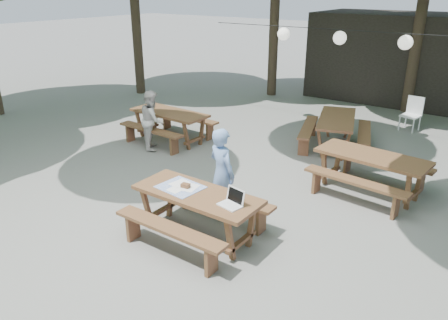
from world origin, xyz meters
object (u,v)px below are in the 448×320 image
object	(u,v)px
main_picnic_table	(198,214)
plastic_chair	(410,121)
woman	(222,173)
second_person	(153,120)
picnic_table_nw	(170,126)

from	to	relation	value
main_picnic_table	plastic_chair	distance (m)	7.59
main_picnic_table	woman	bearing A→B (deg)	96.06
main_picnic_table	second_person	xyz separation A→B (m)	(-3.33, 2.48, 0.31)
second_person	plastic_chair	world-z (taller)	second_person
woman	picnic_table_nw	bearing A→B (deg)	-18.01
main_picnic_table	second_person	size ratio (longest dim) A/B	1.43
second_person	plastic_chair	bearing A→B (deg)	-83.15
woman	plastic_chair	world-z (taller)	woman
second_person	woman	bearing A→B (deg)	-158.22
main_picnic_table	woman	distance (m)	0.85
second_person	picnic_table_nw	bearing A→B (deg)	-36.20
picnic_table_nw	woman	bearing A→B (deg)	-33.65
main_picnic_table	woman	xyz separation A→B (m)	(-0.08, 0.75, 0.39)
picnic_table_nw	plastic_chair	size ratio (longest dim) A/B	2.25
second_person	main_picnic_table	bearing A→B (deg)	-166.94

